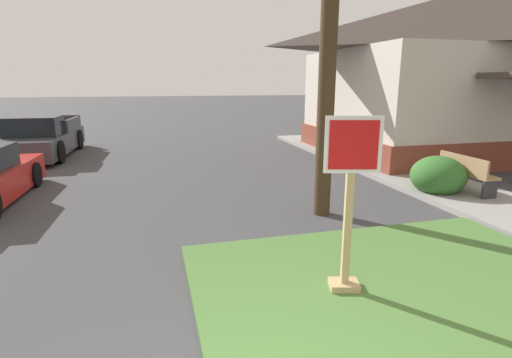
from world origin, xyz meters
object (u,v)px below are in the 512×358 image
at_px(street_bench, 466,172).
at_px(manhole_cover, 266,275).
at_px(pickup_truck_charcoal, 41,140).
at_px(stop_sign, 349,212).

bearing_deg(street_bench, manhole_cover, -155.12).
height_order(pickup_truck_charcoal, street_bench, pickup_truck_charcoal).
xyz_separation_m(stop_sign, street_bench, (4.77, 3.29, -0.51)).
distance_m(stop_sign, pickup_truck_charcoal, 12.86).
distance_m(stop_sign, street_bench, 5.82).
bearing_deg(manhole_cover, pickup_truck_charcoal, 116.17).
distance_m(pickup_truck_charcoal, street_bench, 13.48).
xyz_separation_m(manhole_cover, pickup_truck_charcoal, (-5.23, 10.64, 0.61)).
bearing_deg(pickup_truck_charcoal, stop_sign, -61.96).
height_order(manhole_cover, street_bench, street_bench).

